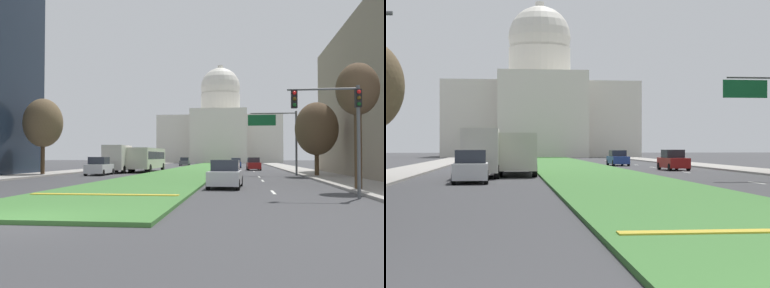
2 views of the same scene
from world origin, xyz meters
TOP-DOWN VIEW (x-y plane):
  - ground_plane at (0.00, 60.97)m, footprint 268.28×268.28m
  - grass_median at (0.00, 54.88)m, footprint 7.80×109.75m
  - median_curb_nose at (0.00, 7.69)m, footprint 7.02×0.50m
  - lane_dashes_right at (8.04, 48.38)m, footprint 0.16×77.02m
  - sidewalk_left at (-14.19, 48.78)m, footprint 4.00×109.75m
  - sidewalk_right at (14.19, 48.78)m, footprint 4.00×109.75m
  - capitol_building at (0.00, 121.10)m, footprint 37.25×26.00m
  - traffic_light_near_right at (10.84, 8.68)m, footprint 3.34×0.35m
  - overhead_guide_sign at (10.15, 31.55)m, footprint 4.92×0.20m
  - street_tree_right_near at (12.78, 12.85)m, footprint 2.33×2.33m
  - street_tree_left_mid at (-13.50, 28.81)m, footprint 3.92×3.92m
  - street_tree_right_mid at (13.47, 29.32)m, footprint 4.01×4.01m
  - sedan_lead_stopped at (5.39, 14.49)m, footprint 2.13×4.28m
  - sedan_midblock at (-8.10, 30.27)m, footprint 2.09×4.33m
  - sedan_distant at (8.13, 47.53)m, footprint 1.99×4.23m
  - sedan_far_horizon at (5.55, 60.81)m, footprint 1.83×4.67m
  - sedan_very_far at (-5.35, 75.72)m, footprint 2.21×4.67m
  - box_truck_delivery at (-7.78, 36.30)m, footprint 2.40×6.40m
  - city_bus at (-5.39, 40.52)m, footprint 2.62×11.00m

SIDE VIEW (x-z plane):
  - ground_plane at x=0.00m, z-range 0.00..0.00m
  - lane_dashes_right at x=8.04m, z-range 0.00..0.01m
  - grass_median at x=0.00m, z-range 0.00..0.14m
  - sidewalk_left at x=-14.19m, z-range 0.00..0.15m
  - sidewalk_right at x=14.19m, z-range 0.00..0.15m
  - median_curb_nose at x=0.00m, z-range 0.14..0.18m
  - sedan_far_horizon at x=5.55m, z-range -0.05..1.60m
  - sedan_very_far at x=-5.35m, z-range -0.05..1.65m
  - sedan_lead_stopped at x=5.39m, z-range -0.05..1.66m
  - sedan_distant at x=8.13m, z-range -0.06..1.72m
  - sedan_midblock at x=-8.10m, z-range -0.07..1.80m
  - box_truck_delivery at x=-7.78m, z-range 0.08..3.28m
  - city_bus at x=-5.39m, z-range 0.29..3.24m
  - traffic_light_near_right at x=10.84m, z-range 1.20..6.40m
  - street_tree_right_mid at x=13.47m, z-range 1.00..8.06m
  - overhead_guide_sign at x=10.15m, z-range 1.36..7.86m
  - street_tree_left_mid at x=-13.50m, z-range 1.41..9.17m
  - street_tree_right_near at x=12.78m, z-range 1.96..9.10m
  - capitol_building at x=0.00m, z-range -5.46..25.70m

